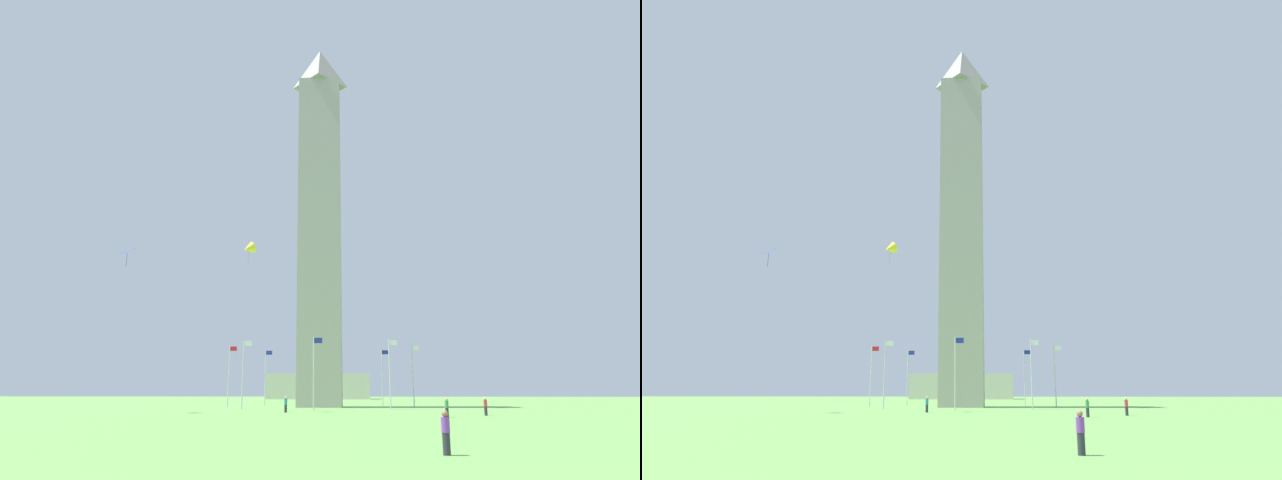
{
  "view_description": "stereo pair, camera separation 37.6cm",
  "coord_description": "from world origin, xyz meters",
  "views": [
    {
      "loc": [
        4.79,
        -82.33,
        2.36
      ],
      "look_at": [
        0.0,
        0.0,
        24.67
      ],
      "focal_mm": 31.19,
      "sensor_mm": 36.0,
      "label": 1
    },
    {
      "loc": [
        5.17,
        -82.31,
        2.36
      ],
      "look_at": [
        0.0,
        0.0,
        24.67
      ],
      "focal_mm": 31.19,
      "sensor_mm": 36.0,
      "label": 2
    }
  ],
  "objects": [
    {
      "name": "flagpole_nw",
      "position": [
        9.49,
        -9.44,
        4.74
      ],
      "size": [
        1.12,
        0.14,
        8.69
      ],
      "color": "silver",
      "rests_on": "ground"
    },
    {
      "name": "flagpole_e",
      "position": [
        0.06,
        13.34,
        4.74
      ],
      "size": [
        1.12,
        0.14,
        8.69
      ],
      "color": "silver",
      "rests_on": "ground"
    },
    {
      "name": "flagpole_s",
      "position": [
        -13.29,
        0.0,
        4.74
      ],
      "size": [
        1.12,
        0.14,
        8.69
      ],
      "color": "silver",
      "rests_on": "ground"
    },
    {
      "name": "person_green_shirt",
      "position": [
        13.17,
        -29.62,
        0.83
      ],
      "size": [
        0.32,
        0.32,
        1.67
      ],
      "rotation": [
        0.0,
        0.0,
        2.56
      ],
      "color": "#2D2D38",
      "rests_on": "ground"
    },
    {
      "name": "obelisk_monument",
      "position": [
        0.0,
        0.0,
        28.93
      ],
      "size": [
        6.36,
        6.36,
        57.86
      ],
      "color": "#A8A399",
      "rests_on": "ground"
    },
    {
      "name": "kite_blue_diamond",
      "position": [
        -20.77,
        -22.16,
        17.66
      ],
      "size": [
        1.74,
        1.7,
        2.13
      ],
      "color": "blue"
    },
    {
      "name": "flagpole_n",
      "position": [
        13.4,
        0.0,
        4.74
      ],
      "size": [
        1.12,
        0.14,
        8.69
      ],
      "color": "silver",
      "rests_on": "ground"
    },
    {
      "name": "person_purple_shirt",
      "position": [
        8.25,
        -60.01,
        0.8
      ],
      "size": [
        0.32,
        0.32,
        1.61
      ],
      "rotation": [
        0.0,
        0.0,
        2.05
      ],
      "color": "#2D2D38",
      "rests_on": "ground"
    },
    {
      "name": "flagpole_ne",
      "position": [
        9.49,
        9.44,
        4.74
      ],
      "size": [
        1.12,
        0.14,
        8.69
      ],
      "color": "silver",
      "rests_on": "ground"
    },
    {
      "name": "distant_building",
      "position": [
        -4.53,
        72.64,
        3.28
      ],
      "size": [
        27.27,
        11.29,
        6.56
      ],
      "color": "beige",
      "rests_on": "ground"
    },
    {
      "name": "flagpole_w",
      "position": [
        0.06,
        -13.34,
        4.74
      ],
      "size": [
        1.12,
        0.14,
        8.69
      ],
      "color": "silver",
      "rests_on": "ground"
    },
    {
      "name": "ground_plane",
      "position": [
        0.0,
        0.0,
        0.0
      ],
      "size": [
        260.0,
        260.0,
        0.0
      ],
      "primitive_type": "plane",
      "color": "#609347"
    },
    {
      "name": "person_red_shirt",
      "position": [
        17.38,
        -26.17,
        0.83
      ],
      "size": [
        0.32,
        0.32,
        1.68
      ],
      "rotation": [
        0.0,
        0.0,
        2.12
      ],
      "color": "#2D2D38",
      "rests_on": "ground"
    },
    {
      "name": "person_teal_shirt",
      "position": [
        -2.6,
        -19.66,
        0.84
      ],
      "size": [
        0.32,
        0.32,
        1.69
      ],
      "rotation": [
        0.0,
        0.0,
        1.31
      ],
      "color": "#2D2D38",
      "rests_on": "ground"
    },
    {
      "name": "flagpole_se",
      "position": [
        -9.38,
        9.44,
        4.74
      ],
      "size": [
        1.12,
        0.14,
        8.69
      ],
      "color": "silver",
      "rests_on": "ground"
    },
    {
      "name": "kite_yellow_delta",
      "position": [
        -7.45,
        -18.83,
        18.62
      ],
      "size": [
        2.14,
        2.07,
        2.76
      ],
      "color": "yellow"
    },
    {
      "name": "flagpole_sw",
      "position": [
        -9.38,
        -9.44,
        4.74
      ],
      "size": [
        1.12,
        0.14,
        8.69
      ],
      "color": "silver",
      "rests_on": "ground"
    }
  ]
}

